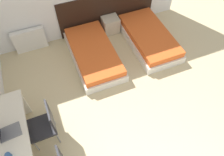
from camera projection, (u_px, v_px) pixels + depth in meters
The scene contains 9 objects.
headboard_panel at pixel (107, 11), 5.56m from camera, with size 2.54×0.03×1.00m.
bed_near_window at pixel (94, 54), 5.14m from camera, with size 0.98×1.87×0.35m.
bed_near_door at pixel (149, 38), 5.46m from camera, with size 0.98×1.87×0.35m.
nightstand at pixel (110, 25), 5.68m from camera, with size 0.42×0.34×0.43m.
radiator at pixel (30, 40), 5.24m from camera, with size 0.77×0.12×0.58m.
desk at pixel (17, 155), 3.31m from camera, with size 0.50×2.14×0.78m.
chair_near_laptop at pixel (45, 124), 3.73m from camera, with size 0.45×0.45×0.93m.
laptop at pixel (6, 132), 3.29m from camera, with size 0.34×0.27×0.31m.
mug at pixel (8, 156), 3.10m from camera, with size 0.08×0.08×0.09m.
Camera 1 is at (-0.93, 0.18, 3.98)m, focal length 35.00 mm.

